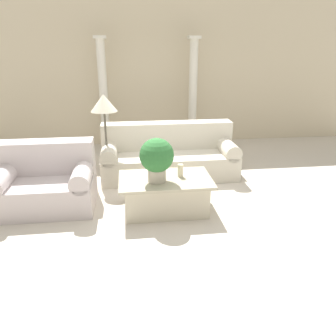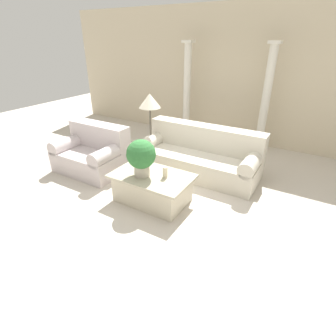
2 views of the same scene
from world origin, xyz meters
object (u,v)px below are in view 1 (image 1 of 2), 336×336
(sofa_long, at_px, (169,155))
(floor_lamp, at_px, (104,107))
(coffee_table, at_px, (165,194))
(loveseat, at_px, (46,182))
(potted_plant, at_px, (157,157))

(sofa_long, xyz_separation_m, floor_lamp, (-1.08, -0.14, 0.92))
(coffee_table, xyz_separation_m, floor_lamp, (-0.86, 1.23, 1.03))
(sofa_long, distance_m, coffee_table, 1.39)
(sofa_long, xyz_separation_m, coffee_table, (-0.22, -1.37, -0.11))
(loveseat, height_order, floor_lamp, floor_lamp)
(potted_plant, distance_m, floor_lamp, 1.58)
(floor_lamp, bearing_deg, coffee_table, -55.16)
(potted_plant, bearing_deg, loveseat, 163.61)
(loveseat, distance_m, potted_plant, 1.70)
(potted_plant, bearing_deg, sofa_long, 76.85)
(loveseat, bearing_deg, potted_plant, -16.39)
(sofa_long, bearing_deg, floor_lamp, -172.68)
(coffee_table, bearing_deg, potted_plant, -142.17)
(sofa_long, xyz_separation_m, potted_plant, (-0.34, -1.47, 0.47))
(loveseat, xyz_separation_m, coffee_table, (1.70, -0.37, -0.12))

